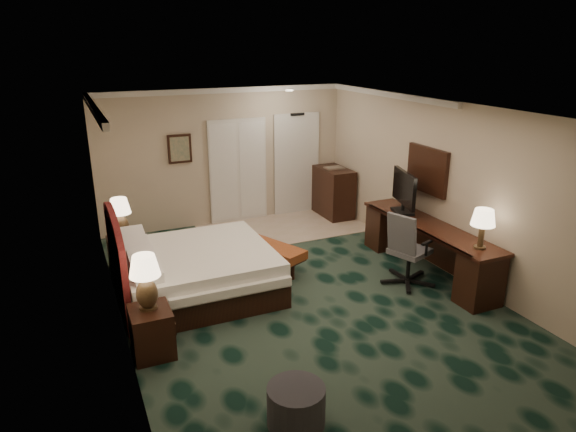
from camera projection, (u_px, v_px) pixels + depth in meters
name	position (u px, v px, depth m)	size (l,w,h in m)	color
floor	(306.00, 300.00, 7.39)	(5.00, 7.50, 0.00)	black
ceiling	(309.00, 111.00, 6.52)	(5.00, 7.50, 0.00)	white
wall_back	(225.00, 157.00, 10.20)	(5.00, 0.00, 2.70)	#B4A28D
wall_front	(534.00, 361.00, 3.71)	(5.00, 0.00, 2.70)	#B4A28D
wall_left	(115.00, 239.00, 6.00)	(0.00, 7.50, 2.70)	#B4A28D
wall_right	(453.00, 191.00, 7.91)	(0.00, 7.50, 2.70)	#B4A28D
crown_molding	(309.00, 115.00, 6.53)	(5.00, 7.50, 0.10)	silver
tile_patch	(284.00, 228.00, 10.24)	(3.20, 1.70, 0.01)	#C2AB96
headboard	(117.00, 258.00, 7.10)	(0.12, 2.00, 1.40)	#4C080D
entry_door	(296.00, 165.00, 10.86)	(1.02, 0.06, 2.18)	silver
closet_doors	(238.00, 171.00, 10.36)	(1.20, 0.06, 2.10)	beige
wall_art	(180.00, 149.00, 9.74)	(0.45, 0.06, 0.55)	#496253
wall_mirror	(427.00, 170.00, 8.35)	(0.05, 0.95, 0.75)	white
bed	(198.00, 272.00, 7.52)	(2.11, 1.96, 0.67)	white
nightstand_near	(152.00, 332.00, 6.05)	(0.47, 0.54, 0.58)	black
nightstand_far	(123.00, 254.00, 8.30)	(0.43, 0.49, 0.54)	black
lamp_near	(146.00, 282.00, 5.88)	(0.36, 0.36, 0.67)	black
lamp_far	(121.00, 218.00, 8.16)	(0.35, 0.35, 0.66)	black
bed_bench	(270.00, 256.00, 8.37)	(0.43, 1.24, 0.42)	maroon
ottoman	(296.00, 406.00, 4.96)	(0.57, 0.57, 0.41)	#2B2B30
desk	(427.00, 249.00, 8.17)	(0.61, 2.83, 0.82)	black
tv	(404.00, 193.00, 8.46)	(0.08, 0.91, 0.71)	black
desk_lamp	(482.00, 229.00, 7.02)	(0.33, 0.33, 0.58)	black
desk_chair	(410.00, 248.00, 7.74)	(0.68, 0.64, 1.17)	#555557
minibar	(333.00, 192.00, 10.83)	(0.54, 0.97, 1.03)	black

